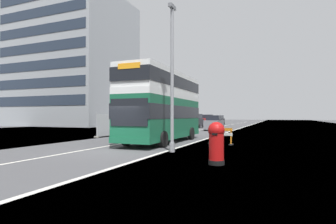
# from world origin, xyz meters

# --- Properties ---
(ground) EXTENTS (140.00, 280.00, 0.10)m
(ground) POSITION_xyz_m (0.60, 0.09, -0.05)
(ground) COLOR #424244
(double_decker_bus) EXTENTS (2.99, 10.30, 5.13)m
(double_decker_bus) POSITION_xyz_m (0.52, 6.24, 2.73)
(double_decker_bus) COLOR #145638
(double_decker_bus) RESTS_ON ground
(lamppost_foreground) EXTENTS (0.29, 0.70, 7.93)m
(lamppost_foreground) POSITION_xyz_m (3.17, 1.30, 3.73)
(lamppost_foreground) COLOR gray
(lamppost_foreground) RESTS_ON ground
(red_pillar_postbox) EXTENTS (0.66, 0.66, 1.70)m
(red_pillar_postbox) POSITION_xyz_m (6.16, -1.48, 0.93)
(red_pillar_postbox) COLOR black
(red_pillar_postbox) RESTS_ON ground
(roadworks_barrier) EXTENTS (1.75, 0.85, 1.13)m
(roadworks_barrier) POSITION_xyz_m (4.75, 6.26, 0.71)
(roadworks_barrier) COLOR orange
(roadworks_barrier) RESTS_ON ground
(construction_site_fence) EXTENTS (0.44, 17.20, 2.18)m
(construction_site_fence) POSITION_xyz_m (-6.64, 16.25, 1.04)
(construction_site_fence) COLOR #A8AAAD
(construction_site_fence) RESTS_ON ground
(car_oncoming_near) EXTENTS (2.09, 4.20, 2.03)m
(car_oncoming_near) POSITION_xyz_m (0.31, 24.05, 0.96)
(car_oncoming_near) COLOR slate
(car_oncoming_near) RESTS_ON ground
(car_receding_mid) EXTENTS (2.05, 4.13, 2.29)m
(car_receding_mid) POSITION_xyz_m (-4.38, 31.10, 1.07)
(car_receding_mid) COLOR black
(car_receding_mid) RESTS_ON ground
(car_receding_far) EXTENTS (1.97, 4.00, 2.24)m
(car_receding_far) POSITION_xyz_m (-4.80, 40.98, 1.05)
(car_receding_far) COLOR maroon
(car_receding_far) RESTS_ON ground
(car_far_side) EXTENTS (1.95, 3.83, 2.11)m
(car_far_side) POSITION_xyz_m (-3.90, 47.70, 0.99)
(car_far_side) COLOR black
(car_far_side) RESTS_ON ground
(bare_tree_far_verge_near) EXTENTS (2.57, 3.17, 4.36)m
(bare_tree_far_verge_near) POSITION_xyz_m (-14.18, 32.99, 1.94)
(bare_tree_far_verge_near) COLOR #4C3D2D
(bare_tree_far_verge_near) RESTS_ON ground
(bare_tree_far_verge_mid) EXTENTS (2.84, 2.94, 4.75)m
(bare_tree_far_verge_mid) POSITION_xyz_m (-16.57, 38.31, 2.12)
(bare_tree_far_verge_mid) COLOR #4C3D2D
(bare_tree_far_verge_mid) RESTS_ON ground
(backdrop_office_block) EXTENTS (22.23, 17.78, 25.99)m
(backdrop_office_block) POSITION_xyz_m (-31.91, 33.07, 13.00)
(backdrop_office_block) COLOR gray
(backdrop_office_block) RESTS_ON ground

